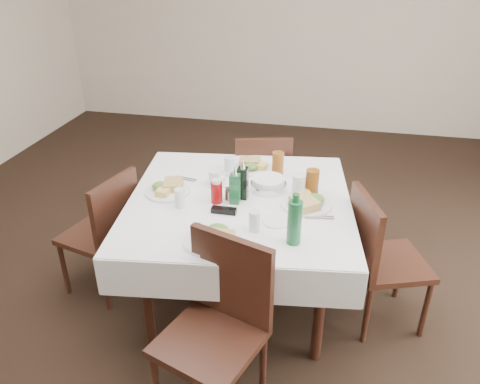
{
  "coord_description": "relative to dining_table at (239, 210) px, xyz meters",
  "views": [
    {
      "loc": [
        0.49,
        -2.35,
        2.12
      ],
      "look_at": [
        -0.02,
        0.07,
        0.8
      ],
      "focal_mm": 35.0,
      "sensor_mm": 36.0,
      "label": 1
    }
  ],
  "objects": [
    {
      "name": "cutlery_n",
      "position": [
        0.15,
        0.44,
        0.08
      ],
      "size": [
        0.1,
        0.2,
        0.01
      ],
      "color": "silver",
      "rests_on": "dining_table"
    },
    {
      "name": "water_w",
      "position": [
        -0.32,
        -0.17,
        0.14
      ],
      "size": [
        0.06,
        0.06,
        0.11
      ],
      "color": "silver",
      "rests_on": "dining_table"
    },
    {
      "name": "water_n",
      "position": [
        -0.13,
        0.31,
        0.14
      ],
      "size": [
        0.07,
        0.07,
        0.12
      ],
      "color": "silver",
      "rests_on": "dining_table"
    },
    {
      "name": "pepper_shaker",
      "position": [
        -0.06,
        -0.02,
        0.12
      ],
      "size": [
        0.03,
        0.03,
        0.08
      ],
      "color": "#413724",
      "rests_on": "dining_table"
    },
    {
      "name": "cutlery_w",
      "position": [
        -0.4,
        0.18,
        0.08
      ],
      "size": [
        0.16,
        0.06,
        0.01
      ],
      "color": "silver",
      "rests_on": "dining_table"
    },
    {
      "name": "meal_north",
      "position": [
        0.0,
        0.43,
        0.1
      ],
      "size": [
        0.27,
        0.27,
        0.06
      ],
      "color": "white",
      "rests_on": "dining_table"
    },
    {
      "name": "meal_south",
      "position": [
        -0.03,
        -0.48,
        0.11
      ],
      "size": [
        0.31,
        0.31,
        0.07
      ],
      "color": "white",
      "rests_on": "dining_table"
    },
    {
      "name": "water_e",
      "position": [
        0.34,
        0.1,
        0.15
      ],
      "size": [
        0.08,
        0.08,
        0.14
      ],
      "color": "silver",
      "rests_on": "dining_table"
    },
    {
      "name": "bread_basket",
      "position": [
        0.15,
        0.16,
        0.12
      ],
      "size": [
        0.23,
        0.23,
        0.07
      ],
      "color": "silver",
      "rests_on": "dining_table"
    },
    {
      "name": "oil_cruet_dark",
      "position": [
        0.02,
        0.01,
        0.19
      ],
      "size": [
        0.06,
        0.06,
        0.25
      ],
      "color": "black",
      "rests_on": "dining_table"
    },
    {
      "name": "chair_east",
      "position": [
        0.84,
        -0.03,
        -0.18
      ],
      "size": [
        0.53,
        0.53,
        0.88
      ],
      "color": "black",
      "rests_on": "ground"
    },
    {
      "name": "room_shell",
      "position": [
        0.02,
        -0.06,
        1.03
      ],
      "size": [
        6.04,
        7.04,
        2.8
      ],
      "color": "beige",
      "rests_on": "ground"
    },
    {
      "name": "dining_table",
      "position": [
        0.0,
        0.0,
        0.0
      ],
      "size": [
        1.48,
        1.48,
        0.76
      ],
      "color": "black",
      "rests_on": "ground"
    },
    {
      "name": "chair_west",
      "position": [
        -0.86,
        -0.09,
        -0.19
      ],
      "size": [
        0.5,
        0.5,
        0.87
      ],
      "color": "black",
      "rests_on": "ground"
    },
    {
      "name": "oil_cruet_green",
      "position": [
        -0.02,
        -0.05,
        0.18
      ],
      "size": [
        0.06,
        0.06,
        0.24
      ],
      "color": "#1D6136",
      "rests_on": "dining_table"
    },
    {
      "name": "ground_plane",
      "position": [
        0.02,
        -0.06,
        -0.68
      ],
      "size": [
        7.0,
        7.0,
        0.0
      ],
      "primitive_type": "plane",
      "color": "black"
    },
    {
      "name": "salt_shaker",
      "position": [
        -0.05,
        -0.04,
        0.12
      ],
      "size": [
        0.03,
        0.03,
        0.07
      ],
      "color": "white",
      "rests_on": "dining_table"
    },
    {
      "name": "side_plate_a",
      "position": [
        -0.2,
        0.36,
        0.09
      ],
      "size": [
        0.15,
        0.15,
        0.01
      ],
      "color": "white",
      "rests_on": "dining_table"
    },
    {
      "name": "green_bottle",
      "position": [
        0.37,
        -0.4,
        0.2
      ],
      "size": [
        0.07,
        0.07,
        0.28
      ],
      "color": "#1D6136",
      "rests_on": "dining_table"
    },
    {
      "name": "sugar_caddy",
      "position": [
        0.34,
        -0.05,
        0.11
      ],
      "size": [
        0.11,
        0.09,
        0.05
      ],
      "color": "white",
      "rests_on": "dining_table"
    },
    {
      "name": "sunglasses",
      "position": [
        -0.05,
        -0.18,
        0.1
      ],
      "size": [
        0.14,
        0.05,
        0.03
      ],
      "color": "black",
      "rests_on": "dining_table"
    },
    {
      "name": "ketchup_bottle",
      "position": [
        -0.12,
        -0.07,
        0.15
      ],
      "size": [
        0.07,
        0.07,
        0.15
      ],
      "color": "#9C0709",
      "rests_on": "dining_table"
    },
    {
      "name": "cutlery_s",
      "position": [
        -0.13,
        -0.43,
        0.08
      ],
      "size": [
        0.12,
        0.21,
        0.01
      ],
      "color": "silver",
      "rests_on": "dining_table"
    },
    {
      "name": "side_plate_b",
      "position": [
        0.25,
        -0.22,
        0.09
      ],
      "size": [
        0.15,
        0.15,
        0.01
      ],
      "color": "white",
      "rests_on": "dining_table"
    },
    {
      "name": "iced_tea_a",
      "position": [
        0.18,
        0.37,
        0.16
      ],
      "size": [
        0.08,
        0.08,
        0.16
      ],
      "color": "brown",
      "rests_on": "dining_table"
    },
    {
      "name": "water_s",
      "position": [
        0.15,
        -0.33,
        0.14
      ],
      "size": [
        0.06,
        0.06,
        0.12
      ],
      "color": "silver",
      "rests_on": "dining_table"
    },
    {
      "name": "meal_west",
      "position": [
        -0.45,
        -0.01,
        0.1
      ],
      "size": [
        0.28,
        0.28,
        0.06
      ],
      "color": "white",
      "rests_on": "dining_table"
    },
    {
      "name": "coffee_mug",
      "position": [
        -0.19,
        0.15,
        0.12
      ],
      "size": [
        0.14,
        0.13,
        0.1
      ],
      "color": "white",
      "rests_on": "dining_table"
    },
    {
      "name": "cutlery_e",
      "position": [
        0.49,
        -0.13,
        0.08
      ],
      "size": [
        0.16,
        0.06,
        0.01
      ],
      "color": "silver",
      "rests_on": "dining_table"
    },
    {
      "name": "iced_tea_b",
      "position": [
        0.42,
        0.13,
        0.16
      ],
      "size": [
        0.08,
        0.08,
        0.17
      ],
      "color": "brown",
      "rests_on": "dining_table"
    },
    {
      "name": "meal_east",
      "position": [
        0.4,
        -0.0,
        0.11
      ],
      "size": [
        0.3,
        0.3,
        0.07
      ],
      "color": "white",
      "rests_on": "dining_table"
    },
    {
      "name": "chair_south",
      "position": [
        0.07,
        -0.77,
        -0.15
      ],
      "size": [
        0.56,
        0.56,
        0.93
      ],
      "color": "black",
      "rests_on": "ground"
    },
    {
      "name": "chair_north",
      "position": [
        0.01,
        0.79,
        -0.18
      ],
      "size": [
        0.51,
        0.51,
        0.88
      ],
      "color": "black",
      "rests_on": "ground"
    }
  ]
}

